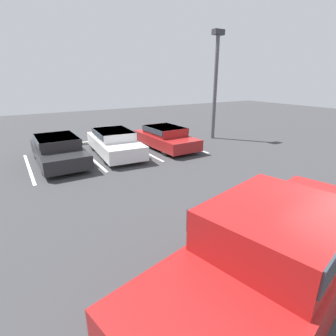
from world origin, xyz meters
TOP-DOWN VIEW (x-y plane):
  - stall_stripe_a at (-4.60, 10.89)m, footprint 0.12×4.53m
  - stall_stripe_b at (-1.90, 10.89)m, footprint 0.12×4.53m
  - stall_stripe_c at (0.80, 10.89)m, footprint 0.12×4.53m
  - stall_stripe_d at (3.50, 10.89)m, footprint 0.12×4.53m
  - pickup_truck at (-1.44, 0.89)m, footprint 6.47×3.32m
  - parked_sedan_a at (-3.32, 10.96)m, footprint 1.85×4.48m
  - parked_sedan_b at (-0.67, 10.97)m, footprint 2.14×4.72m
  - parked_sedan_c at (2.15, 10.69)m, footprint 1.87×4.23m
  - light_post at (6.00, 11.26)m, footprint 0.70×0.36m
  - wheel_stop_curb at (-1.48, 13.87)m, footprint 1.86×0.20m

SIDE VIEW (x-z plane):
  - stall_stripe_a at x=-4.60m, z-range 0.00..0.01m
  - stall_stripe_b at x=-1.90m, z-range 0.00..0.01m
  - stall_stripe_c at x=0.80m, z-range 0.00..0.01m
  - stall_stripe_d at x=3.50m, z-range 0.00..0.01m
  - wheel_stop_curb at x=-1.48m, z-range 0.00..0.14m
  - parked_sedan_c at x=2.15m, z-range 0.04..1.22m
  - parked_sedan_b at x=-0.67m, z-range 0.04..1.26m
  - parked_sedan_a at x=-3.32m, z-range 0.05..1.26m
  - pickup_truck at x=-1.44m, z-range -0.01..1.84m
  - light_post at x=6.00m, z-range 0.48..6.74m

